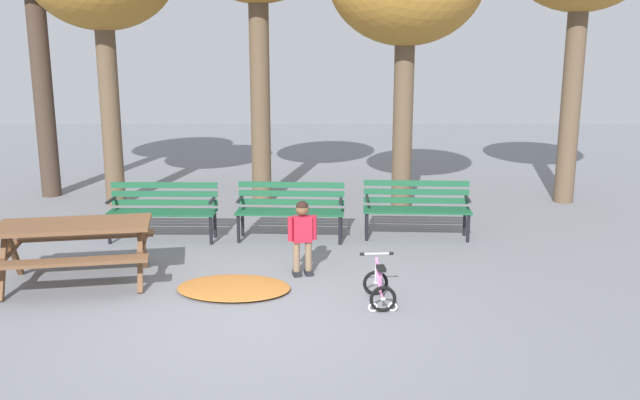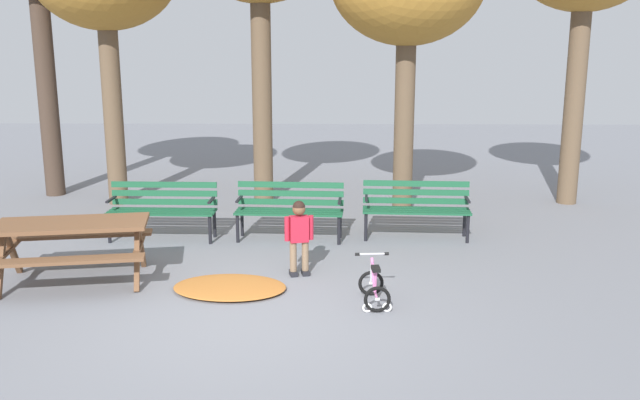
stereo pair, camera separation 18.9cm
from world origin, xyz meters
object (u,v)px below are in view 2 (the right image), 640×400
object	(u,v)px
picnic_table	(72,236)
park_bench_right	(416,205)
park_bench_left	(290,206)
child_standing	(299,232)
kids_bicycle	(374,287)
park_bench_far_left	(163,206)

from	to	relation	value
picnic_table	park_bench_right	size ratio (longest dim) A/B	1.24
picnic_table	park_bench_left	world-z (taller)	park_bench_left
picnic_table	park_bench_right	bearing A→B (deg)	25.10
park_bench_left	child_standing	xyz separation A→B (m)	(0.22, -1.66, 0.05)
park_bench_left	child_standing	size ratio (longest dim) A/B	1.67
child_standing	park_bench_left	bearing A→B (deg)	97.47
child_standing	park_bench_right	bearing A→B (deg)	46.60
kids_bicycle	park_bench_left	bearing A→B (deg)	112.89
park_bench_left	kids_bicycle	world-z (taller)	park_bench_left
park_bench_far_left	child_standing	world-z (taller)	child_standing
park_bench_right	kids_bicycle	distance (m)	2.88
park_bench_left	child_standing	bearing A→B (deg)	-82.53
picnic_table	park_bench_right	world-z (taller)	park_bench_right
park_bench_far_left	picnic_table	bearing A→B (deg)	-108.23
picnic_table	park_bench_left	distance (m)	3.21
picnic_table	park_bench_far_left	world-z (taller)	park_bench_far_left
park_bench_far_left	park_bench_right	xyz separation A→B (m)	(3.80, 0.14, 0.00)
park_bench_far_left	kids_bicycle	size ratio (longest dim) A/B	2.76
park_bench_right	child_standing	xyz separation A→B (m)	(-1.68, -1.78, 0.05)
park_bench_left	child_standing	world-z (taller)	child_standing
park_bench_far_left	child_standing	distance (m)	2.68
picnic_table	child_standing	xyz separation A→B (m)	(2.76, 0.30, -0.03)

